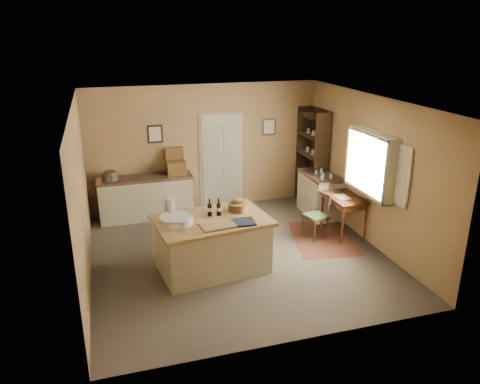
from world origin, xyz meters
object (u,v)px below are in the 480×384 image
Objects in this scene: work_island at (212,243)px; desk_chair at (316,216)px; shelving_unit at (314,158)px; right_cabinet at (319,194)px; sideboard at (146,196)px; writing_desk at (344,201)px.

desk_chair is at bearing 9.66° from work_island.
desk_chair is at bearing -113.29° from shelving_unit.
work_island is 3.23m from right_cabinet.
desk_chair is at bearing -32.64° from sideboard.
work_island reaches higher than writing_desk.
shelving_unit is (3.70, -0.20, 0.59)m from sideboard.
writing_desk is at bearing -89.99° from right_cabinet.
work_island is 2.28× the size of desk_chair.
work_island is at bearing -148.42° from right_cabinet.
shelving_unit reaches higher than right_cabinet.
work_island is at bearing -166.63° from writing_desk.
sideboard is 3.75m from shelving_unit.
right_cabinet is (-0.00, 1.04, -0.21)m from writing_desk.
work_island reaches higher than desk_chair.
writing_desk is at bearing -95.22° from shelving_unit.
writing_desk is 0.63m from desk_chair.
desk_chair is (-0.58, 0.00, -0.24)m from writing_desk.
desk_chair is (2.18, 0.66, -0.06)m from work_island.
right_cabinet is (0.58, 1.03, 0.03)m from desk_chair.
sideboard is 4.03m from writing_desk.
sideboard reaches higher than right_cabinet.
work_island is 1.80× the size of right_cabinet.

